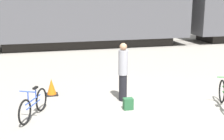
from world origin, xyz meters
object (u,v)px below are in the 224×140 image
(bicycle_blue, at_px, (33,105))
(person_in_grey, at_px, (123,72))
(freight_train, at_px, (89,4))
(backpack, at_px, (128,104))
(traffic_cone, at_px, (52,88))

(bicycle_blue, distance_m, person_in_grey, 2.88)
(freight_train, xyz_separation_m, backpack, (-0.91, -11.16, -2.48))
(person_in_grey, distance_m, traffic_cone, 2.50)
(freight_train, bearing_deg, bicycle_blue, -107.84)
(backpack, bearing_deg, person_in_grey, 84.82)
(freight_train, xyz_separation_m, person_in_grey, (-0.84, -10.37, -1.72))
(freight_train, height_order, backpack, freight_train)
(backpack, bearing_deg, traffic_cone, 137.33)
(person_in_grey, bearing_deg, traffic_cone, -68.72)
(backpack, bearing_deg, freight_train, 85.31)
(backpack, distance_m, traffic_cone, 2.80)
(bicycle_blue, distance_m, backpack, 2.66)
(bicycle_blue, bearing_deg, person_in_grey, 14.70)
(person_in_grey, xyz_separation_m, traffic_cone, (-2.13, 1.11, -0.68))
(bicycle_blue, relative_size, backpack, 4.42)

